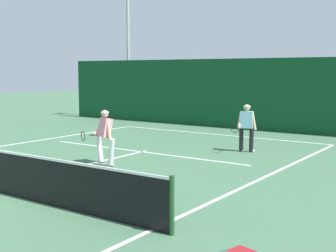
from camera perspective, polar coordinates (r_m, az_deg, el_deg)
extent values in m
cube|color=white|center=(20.58, 6.01, -1.04)|extent=(10.14, 0.10, 0.01)
cube|color=white|center=(8.40, -2.05, -12.71)|extent=(0.10, 23.08, 0.01)
cube|color=white|center=(16.15, -3.26, -3.19)|extent=(8.27, 0.10, 0.01)
cube|color=white|center=(13.98, -10.84, -4.88)|extent=(0.10, 6.40, 0.01)
cylinder|color=#1E4723|center=(7.99, 0.50, -9.79)|extent=(0.09, 0.09, 1.05)
cylinder|color=silver|center=(13.76, -7.01, -3.26)|extent=(0.31, 0.24, 0.84)
cylinder|color=silver|center=(14.43, -8.43, -2.81)|extent=(0.37, 0.26, 0.84)
ellipsoid|color=white|center=(13.83, -6.99, -4.76)|extent=(0.28, 0.19, 0.09)
ellipsoid|color=white|center=(14.50, -8.40, -4.24)|extent=(0.28, 0.19, 0.09)
cube|color=pink|center=(13.99, -7.78, -0.18)|extent=(0.52, 0.47, 0.61)
cylinder|color=tan|center=(13.78, -7.34, -0.39)|extent=(0.27, 0.18, 0.64)
cylinder|color=tan|center=(14.20, -8.21, -0.19)|extent=(0.29, 0.57, 0.45)
sphere|color=tan|center=(13.95, -7.81, 1.52)|extent=(0.22, 0.22, 0.22)
cylinder|color=white|center=(13.94, -7.81, 1.68)|extent=(0.31, 0.31, 0.04)
cylinder|color=black|center=(14.17, -9.19, -1.13)|extent=(0.12, 0.25, 0.03)
torus|color=black|center=(14.03, -10.45, -1.24)|extent=(0.28, 0.13, 0.29)
cylinder|color=black|center=(16.26, 10.27, -1.74)|extent=(0.19, 0.18, 0.83)
cylinder|color=black|center=(16.33, 9.03, -1.68)|extent=(0.19, 0.18, 0.84)
ellipsoid|color=white|center=(16.32, 10.24, -3.03)|extent=(0.28, 0.17, 0.09)
ellipsoid|color=white|center=(16.39, 9.01, -2.97)|extent=(0.28, 0.17, 0.09)
cube|color=#8CCCE0|center=(16.21, 9.70, 0.77)|extent=(0.48, 0.34, 0.59)
cylinder|color=tan|center=(16.17, 10.53, 0.64)|extent=(0.24, 0.15, 0.65)
cylinder|color=tan|center=(16.26, 8.87, 0.71)|extent=(0.21, 0.46, 0.58)
sphere|color=tan|center=(16.17, 9.73, 2.25)|extent=(0.22, 0.22, 0.22)
cylinder|color=white|center=(16.17, 9.73, 2.39)|extent=(0.29, 0.29, 0.04)
cylinder|color=black|center=(16.05, 8.50, -0.17)|extent=(0.10, 0.26, 0.03)
torus|color=black|center=(15.72, 8.24, -0.31)|extent=(0.29, 0.10, 0.29)
sphere|color=#D1E033|center=(17.34, -8.44, -2.46)|extent=(0.07, 0.07, 0.07)
cube|color=#0F4422|center=(22.60, 9.08, 3.94)|extent=(22.09, 0.12, 3.40)
cylinder|color=#9EA39E|center=(27.96, -4.93, 8.73)|extent=(0.18, 0.18, 7.49)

